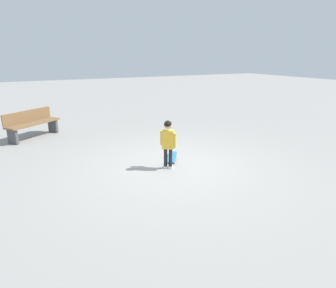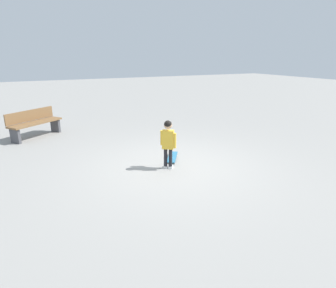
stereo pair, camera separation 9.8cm
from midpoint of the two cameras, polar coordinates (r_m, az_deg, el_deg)
ground_plane at (r=6.34m, az=0.99°, el=-4.45°), size 50.00×50.00×0.00m
child_person at (r=6.02m, az=-0.47°, el=0.97°), size 0.28×0.37×1.06m
skateboard at (r=6.71m, az=0.35°, el=-2.63°), size 0.57×0.74×0.07m
street_bench at (r=9.34m, az=-25.74°, el=3.69°), size 1.55×1.31×0.80m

